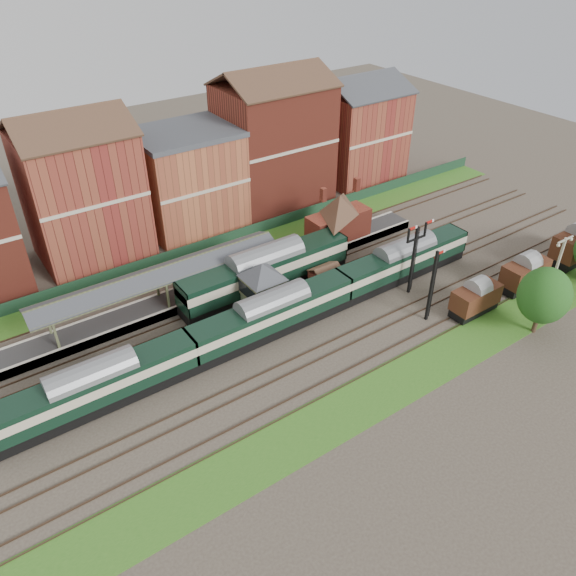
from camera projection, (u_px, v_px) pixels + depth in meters
ground at (306, 319)px, 56.92m from camera, size 160.00×160.00×0.00m
grass_back at (227, 253)px, 67.74m from camera, size 90.00×4.50×0.06m
grass_front at (387, 388)px, 48.78m from camera, size 90.00×5.00×0.06m
fence at (219, 241)px, 68.69m from camera, size 90.00×0.12×1.50m
platform at (216, 286)px, 60.88m from camera, size 55.00×3.40×1.00m
signal_box at (263, 288)px, 55.91m from camera, size 5.40×5.40×6.00m
brick_hut at (325, 279)px, 60.81m from camera, size 3.20×2.64×2.94m
station_building at (339, 217)px, 66.96m from camera, size 8.10×8.10×5.90m
canopy at (159, 272)px, 55.75m from camera, size 26.00×3.89×4.08m
semaphore_bracket at (414, 255)px, 58.30m from camera, size 3.60×0.25×8.18m
semaphore_siding at (432, 285)px, 54.57m from camera, size 1.23×0.25×8.00m
yard_lamp at (558, 263)px, 58.21m from camera, size 2.60×0.22×7.00m
town_backdrop at (187, 175)px, 69.83m from camera, size 69.00×10.00×16.00m
dmu_train at (273, 314)px, 53.73m from camera, size 52.16×2.74×4.01m
platform_railcar at (266, 270)px, 59.58m from camera, size 19.84×3.12×4.57m
goods_van_a at (476, 298)px, 56.72m from camera, size 5.33×2.31×3.24m
goods_van_b at (525, 273)px, 60.44m from camera, size 5.61×2.43×3.40m
tree_far at (544, 296)px, 52.80m from camera, size 4.92×4.92×7.17m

